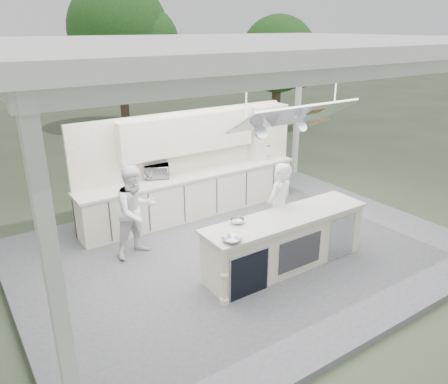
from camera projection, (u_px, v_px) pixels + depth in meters
ground at (244, 254)px, 8.26m from camera, size 90.00×90.00×0.00m
stage_deck at (245, 251)px, 8.24m from camera, size 8.00×6.00×0.12m
tent at (249, 48)px, 6.93m from camera, size 8.20×6.20×3.86m
demo_island at (285, 242)px, 7.44m from camera, size 3.10×0.79×0.95m
back_counter at (193, 194)px, 9.52m from camera, size 5.08×0.72×0.95m
back_wall_unit at (205, 146)px, 9.57m from camera, size 5.05×0.48×2.25m
tree_cluster at (69, 49)px, 14.57m from camera, size 19.55×9.40×5.85m
head_chef at (278, 209)px, 7.77m from camera, size 0.73×0.59×1.72m
sous_chef at (136, 211)px, 7.73m from camera, size 0.94×0.80×1.69m
toaster_oven at (157, 171)px, 9.05m from camera, size 0.60×0.52×0.28m
bowl_large at (232, 239)px, 6.40m from camera, size 0.37×0.37×0.07m
bowl_small at (237, 221)px, 7.00m from camera, size 0.27×0.27×0.07m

